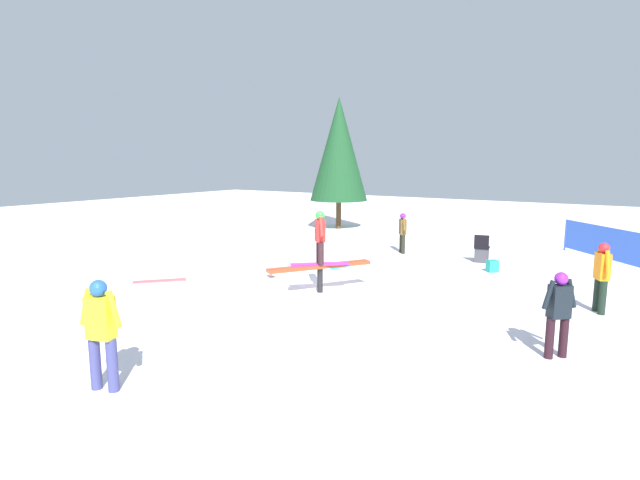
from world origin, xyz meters
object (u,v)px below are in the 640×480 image
Objects in this scene: loose_snowboard_coral at (160,281)px; backpack_on_snow at (492,266)px; bystander_black at (559,310)px; bystander_orange at (602,274)px; bystander_yellow at (101,329)px; loose_snowboard_cyan at (348,265)px; folding_chair at (482,249)px; main_rider_on_rail at (320,238)px; bystander_brown at (403,231)px; rail_feature at (320,269)px; pine_tree_near at (339,149)px.

backpack_on_snow reaches higher than loose_snowboard_coral.
bystander_orange reaches higher than bystander_black.
backpack_on_snow is at bearing -121.13° from bystander_yellow.
folding_chair reaches higher than loose_snowboard_cyan.
bystander_yellow is at bearing 117.82° from bystander_orange.
bystander_orange is at bearing 98.93° from loose_snowboard_cyan.
bystander_black reaches higher than folding_chair.
main_rider_on_rail is 1.48× the size of folding_chair.
bystander_brown is at bearing 84.13° from bystander_black.
bystander_brown is at bearing -171.40° from loose_snowboard_cyan.
bystander_brown reaches higher than loose_snowboard_cyan.
pine_tree_near reaches higher than rail_feature.
pine_tree_near reaches higher than loose_snowboard_cyan.
loose_snowboard_coral is at bearing 135.47° from bystander_black.
pine_tree_near is (9.97, 5.37, 3.05)m from rail_feature.
bystander_yellow is (-11.82, -0.66, 0.11)m from bystander_brown.
bystander_orange is at bearing 37.71° from bystander_black.
main_rider_on_rail is 4.57m from loose_snowboard_coral.
loose_snowboard_cyan is at bearing -99.25° from bystander_yellow.
loose_snowboard_cyan is at bearing -26.12° from backpack_on_snow.
bystander_orange is at bearing -160.51° from bystander_brown.
bystander_yellow is at bearing 71.73° from folding_chair.
bystander_orange is 4.38× the size of backpack_on_snow.
rail_feature reaches higher than loose_snowboard_coral.
loose_snowboard_cyan is at bearing 65.94° from main_rider_on_rail.
main_rider_on_rail reaches higher than bystander_black.
bystander_yellow is at bearing 145.81° from bystander_brown.
loose_snowboard_coral is 0.23× the size of pine_tree_near.
folding_chair is (5.72, -2.33, -0.91)m from main_rider_on_rail.
bystander_yellow reaches higher than bystander_brown.
main_rider_on_rail is (0.00, 0.00, 0.74)m from rail_feature.
bystander_orange is at bearing -40.47° from rail_feature.
bystander_brown reaches higher than loose_snowboard_coral.
folding_chair is (3.93, 3.48, -0.42)m from bystander_orange.
loose_snowboard_coral is 9.62m from folding_chair.
bystander_brown is 2.74m from folding_chair.
bystander_black is 7.70m from loose_snowboard_cyan.
loose_snowboard_cyan is 4.16m from backpack_on_snow.
folding_chair is (11.71, -2.05, -0.47)m from bystander_yellow.
rail_feature is at bearing 59.57° from folding_chair.
bystander_yellow is 11.90m from folding_chair.
bystander_orange is (1.79, -5.81, 0.25)m from rail_feature.
loose_snowboard_coral is 11.97m from pine_tree_near.
bystander_brown is at bearing -129.73° from pine_tree_near.
rail_feature is 1.68× the size of bystander_black.
pine_tree_near is (4.14, 4.98, 2.86)m from bystander_brown.
folding_chair is at bearing -129.67° from bystander_brown.
backpack_on_snow is (1.51, -3.88, 0.16)m from loose_snowboard_cyan.
bystander_brown is at bearing 36.20° from rail_feature.
rail_feature is 7.02× the size of backpack_on_snow.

